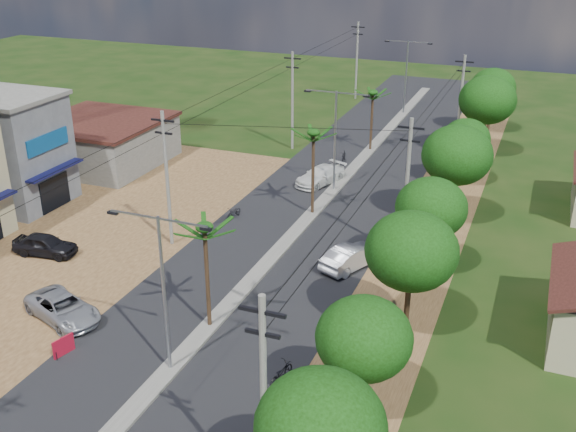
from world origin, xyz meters
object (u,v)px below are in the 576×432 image
moto_rider_east (281,374)px  roadside_sign (64,346)px  car_silver_mid (352,257)px  car_parked_dark (45,245)px  car_white_far (320,176)px  car_parked_silver (63,309)px

moto_rider_east → roadside_sign: (-10.70, -1.95, 0.04)m
car_silver_mid → moto_rider_east: bearing=114.7°
car_parked_dark → car_white_far: bearing=-41.0°
car_parked_silver → car_white_far: bearing=6.2°
car_silver_mid → roadside_sign: size_ratio=3.77×
car_silver_mid → car_white_far: size_ratio=0.92×
car_silver_mid → roadside_sign: 17.45m
moto_rider_east → car_white_far: bearing=-62.1°
car_silver_mid → car_parked_silver: (-12.61, -11.31, -0.06)m
car_parked_silver → roadside_sign: bearing=-120.9°
car_silver_mid → car_white_far: car_silver_mid is taller
car_white_far → moto_rider_east: 25.83m
car_white_far → car_parked_dark: 22.08m
car_silver_mid → car_parked_dark: size_ratio=1.09×
car_parked_dark → roadside_sign: car_parked_dark is taller
car_silver_mid → moto_rider_east: 12.00m
car_white_far → car_parked_silver: car_white_far is taller
car_parked_dark → moto_rider_east: size_ratio=2.35×
car_silver_mid → moto_rider_east: size_ratio=2.56×
car_white_far → moto_rider_east: bearing=-53.8°
car_white_far → car_silver_mid: bearing=-42.2°
car_white_far → car_parked_silver: 25.02m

